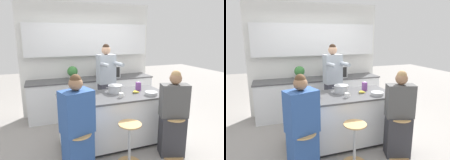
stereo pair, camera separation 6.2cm
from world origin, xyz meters
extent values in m
plane|color=gray|center=(0.00, 0.00, 0.00)|extent=(16.00, 16.00, 0.00)
cube|color=silver|center=(0.00, 1.80, 1.35)|extent=(3.24, 0.06, 2.70)
cube|color=silver|center=(0.00, 1.69, 1.83)|extent=(2.99, 0.16, 0.75)
cube|color=silver|center=(0.00, 1.47, 0.44)|extent=(2.99, 0.57, 0.88)
cube|color=#4C4C4F|center=(0.00, 1.47, 0.90)|extent=(3.02, 0.60, 0.03)
cube|color=black|center=(0.00, 0.00, 0.03)|extent=(1.78, 0.72, 0.06)
cube|color=silver|center=(0.00, 0.00, 0.47)|extent=(1.86, 0.80, 0.82)
cube|color=#4C4C4F|center=(0.00, 0.00, 0.90)|extent=(1.90, 0.84, 0.03)
cylinder|color=#B7BABC|center=(-0.76, -0.71, 0.33)|extent=(0.04, 0.04, 0.63)
cylinder|color=tan|center=(-0.76, -0.71, 0.66)|extent=(0.34, 0.34, 0.02)
cylinder|color=#B7BABC|center=(0.00, -0.68, 0.33)|extent=(0.04, 0.04, 0.63)
cylinder|color=tan|center=(0.00, -0.68, 0.66)|extent=(0.34, 0.34, 0.02)
cylinder|color=tan|center=(0.76, -0.70, 0.01)|extent=(0.38, 0.38, 0.01)
cylinder|color=#B7BABC|center=(0.76, -0.70, 0.33)|extent=(0.04, 0.04, 0.63)
cylinder|color=tan|center=(0.76, -0.70, 0.66)|extent=(0.34, 0.34, 0.02)
cube|color=#383842|center=(0.10, 0.71, 0.48)|extent=(0.33, 0.25, 0.95)
cube|color=#9EA8B2|center=(0.10, 0.71, 1.25)|extent=(0.38, 0.26, 0.60)
cylinder|color=#9EA8B2|center=(-0.01, 0.42, 1.38)|extent=(0.11, 0.33, 0.07)
cylinder|color=#9EA8B2|center=(0.28, 0.46, 1.38)|extent=(0.11, 0.33, 0.07)
sphere|color=tan|center=(0.10, 0.71, 1.64)|extent=(0.20, 0.20, 0.18)
sphere|color=black|center=(0.10, 0.71, 1.69)|extent=(0.16, 0.16, 0.14)
cube|color=#2D5193|center=(-0.77, -0.67, 0.33)|extent=(0.43, 0.37, 0.67)
cube|color=#2D5193|center=(-0.77, -0.67, 0.96)|extent=(0.47, 0.40, 0.57)
sphere|color=#936B4C|center=(-0.77, -0.67, 1.33)|extent=(0.23, 0.23, 0.18)
sphere|color=#513823|center=(-0.77, -0.67, 1.38)|extent=(0.18, 0.18, 0.15)
cube|color=#333338|center=(0.76, -0.67, 0.33)|extent=(0.45, 0.37, 0.67)
cube|color=#4C4C4C|center=(0.76, -0.67, 0.93)|extent=(0.47, 0.34, 0.53)
sphere|color=#936B4C|center=(0.76, -0.67, 1.29)|extent=(0.24, 0.24, 0.19)
sphere|color=#A37F51|center=(0.76, -0.67, 1.34)|extent=(0.19, 0.19, 0.15)
cylinder|color=#B7BABC|center=(0.08, 0.13, 0.98)|extent=(0.25, 0.25, 0.13)
cylinder|color=#B7BABC|center=(0.08, 0.13, 1.05)|extent=(0.26, 0.26, 0.01)
cylinder|color=#B7BABC|center=(-0.07, 0.13, 1.02)|extent=(0.05, 0.01, 0.01)
cylinder|color=#B7BABC|center=(0.22, 0.13, 1.02)|extent=(0.05, 0.01, 0.01)
cylinder|color=#B7BABC|center=(0.61, -0.23, 0.94)|extent=(0.22, 0.22, 0.06)
cylinder|color=#DB4C51|center=(-0.73, -0.14, 0.96)|extent=(0.08, 0.08, 0.10)
torus|color=#DB4C51|center=(-0.68, -0.14, 0.97)|extent=(0.04, 0.01, 0.04)
cylinder|color=white|center=(0.07, -0.18, 0.95)|extent=(0.08, 0.08, 0.08)
torus|color=white|center=(0.12, -0.18, 0.96)|extent=(0.04, 0.01, 0.04)
ellipsoid|color=yellow|center=(0.41, -0.05, 0.94)|extent=(0.12, 0.05, 0.05)
ellipsoid|color=yellow|center=(0.38, -0.02, 0.94)|extent=(0.09, 0.11, 0.05)
ellipsoid|color=yellow|center=(0.44, -0.02, 0.94)|extent=(0.10, 0.10, 0.05)
cube|color=#7A428E|center=(0.55, 0.13, 0.99)|extent=(0.08, 0.08, 0.15)
cylinder|color=white|center=(0.55, 0.13, 1.07)|extent=(0.04, 0.04, 0.02)
cube|color=#B2B5B7|center=(0.39, 1.43, 1.06)|extent=(0.53, 0.33, 0.30)
cube|color=black|center=(0.35, 1.26, 1.06)|extent=(0.33, 0.01, 0.23)
cube|color=black|center=(0.58, 1.26, 1.06)|extent=(0.10, 0.01, 0.24)
cylinder|color=beige|center=(-0.47, 1.47, 0.96)|extent=(0.15, 0.15, 0.10)
sphere|color=#387538|center=(-0.47, 1.47, 1.11)|extent=(0.24, 0.24, 0.24)
camera|label=1|loc=(-1.18, -3.13, 1.93)|focal=32.00mm
camera|label=2|loc=(-1.12, -3.15, 1.93)|focal=32.00mm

